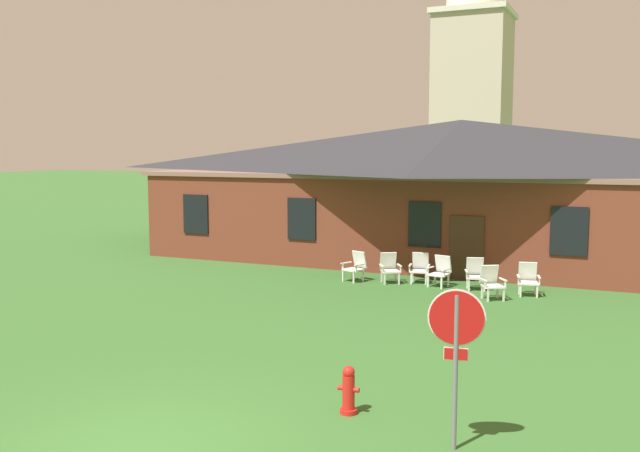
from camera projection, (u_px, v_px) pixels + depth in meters
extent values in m
plane|color=#336028|center=(140.00, 448.00, 9.91)|extent=(200.00, 200.00, 0.00)
cube|color=brown|center=(459.00, 216.00, 27.55)|extent=(22.56, 10.00, 3.20)
cube|color=#835E55|center=(460.00, 174.00, 27.36)|extent=(23.01, 10.20, 0.16)
pyramid|color=#28282D|center=(461.00, 146.00, 27.24)|extent=(23.46, 10.40, 2.02)
cube|color=black|center=(196.00, 214.00, 26.67)|extent=(1.10, 0.06, 1.50)
cube|color=black|center=(302.00, 219.00, 24.82)|extent=(1.10, 0.06, 1.50)
cube|color=black|center=(425.00, 225.00, 22.97)|extent=(1.10, 0.06, 1.50)
cube|color=black|center=(569.00, 231.00, 21.13)|extent=(1.10, 0.06, 1.50)
cube|color=#422819|center=(466.00, 248.00, 22.48)|extent=(1.10, 0.06, 2.10)
cube|color=#BCB29E|center=(472.00, 114.00, 48.48)|extent=(4.80, 4.80, 13.30)
cube|color=silver|center=(474.00, 14.00, 47.73)|extent=(5.18, 5.18, 0.36)
cylinder|color=slate|center=(455.00, 373.00, 9.76)|extent=(0.07, 0.07, 2.23)
cylinder|color=white|center=(457.00, 317.00, 9.69)|extent=(0.80, 0.16, 0.81)
cylinder|color=#B71414|center=(457.00, 318.00, 9.66)|extent=(0.75, 0.15, 0.76)
cube|color=#B71414|center=(456.00, 354.00, 9.73)|extent=(0.32, 0.08, 0.16)
cube|color=white|center=(456.00, 354.00, 9.74)|extent=(0.34, 0.07, 0.18)
cube|color=silver|center=(354.00, 278.00, 22.06)|extent=(0.06, 0.06, 0.36)
cube|color=silver|center=(343.00, 276.00, 22.38)|extent=(0.06, 0.06, 0.36)
cube|color=silver|center=(363.00, 276.00, 22.37)|extent=(0.06, 0.06, 0.36)
cube|color=silver|center=(352.00, 274.00, 22.69)|extent=(0.06, 0.06, 0.36)
cube|color=silver|center=(353.00, 270.00, 22.35)|extent=(0.69, 0.68, 0.05)
cube|color=silver|center=(360.00, 259.00, 22.54)|extent=(0.55, 0.36, 0.54)
cube|color=silver|center=(360.00, 265.00, 22.11)|extent=(0.22, 0.46, 0.03)
cube|color=silver|center=(356.00, 269.00, 22.01)|extent=(0.05, 0.05, 0.22)
cube|color=silver|center=(346.00, 263.00, 22.52)|extent=(0.22, 0.46, 0.03)
cube|color=silver|center=(343.00, 267.00, 22.42)|extent=(0.05, 0.05, 0.22)
cube|color=silver|center=(399.00, 279.00, 21.88)|extent=(0.07, 0.07, 0.36)
cube|color=silver|center=(385.00, 279.00, 21.82)|extent=(0.07, 0.07, 0.36)
cube|color=silver|center=(396.00, 276.00, 22.32)|extent=(0.07, 0.07, 0.36)
cube|color=silver|center=(382.00, 277.00, 22.26)|extent=(0.07, 0.07, 0.36)
cube|color=silver|center=(390.00, 271.00, 22.05)|extent=(0.73, 0.73, 0.05)
cube|color=silver|center=(388.00, 260.00, 22.32)|extent=(0.54, 0.43, 0.54)
cube|color=silver|center=(399.00, 265.00, 22.04)|extent=(0.30, 0.43, 0.03)
cube|color=silver|center=(401.00, 269.00, 21.90)|extent=(0.06, 0.06, 0.22)
cube|color=silver|center=(381.00, 266.00, 21.97)|extent=(0.30, 0.43, 0.03)
cube|color=silver|center=(383.00, 270.00, 21.82)|extent=(0.06, 0.06, 0.22)
cube|color=silver|center=(426.00, 279.00, 21.81)|extent=(0.06, 0.06, 0.36)
cube|color=silver|center=(411.00, 279.00, 21.92)|extent=(0.06, 0.06, 0.36)
cube|color=silver|center=(427.00, 277.00, 22.24)|extent=(0.06, 0.06, 0.36)
cube|color=silver|center=(413.00, 276.00, 22.35)|extent=(0.06, 0.06, 0.36)
cube|color=silver|center=(419.00, 271.00, 22.06)|extent=(0.62, 0.61, 0.05)
cube|color=silver|center=(421.00, 260.00, 22.33)|extent=(0.54, 0.28, 0.54)
cube|color=silver|center=(429.00, 266.00, 21.95)|extent=(0.14, 0.47, 0.03)
cube|color=silver|center=(428.00, 270.00, 21.80)|extent=(0.05, 0.05, 0.22)
cube|color=silver|center=(410.00, 265.00, 22.09)|extent=(0.14, 0.47, 0.03)
cube|color=silver|center=(410.00, 269.00, 21.94)|extent=(0.05, 0.05, 0.22)
cube|color=white|center=(442.00, 283.00, 21.18)|extent=(0.06, 0.06, 0.36)
cube|color=white|center=(428.00, 281.00, 21.46)|extent=(0.06, 0.06, 0.36)
cube|color=white|center=(448.00, 281.00, 21.53)|extent=(0.06, 0.06, 0.36)
cube|color=white|center=(435.00, 279.00, 21.81)|extent=(0.06, 0.06, 0.36)
cube|color=white|center=(438.00, 275.00, 21.47)|extent=(0.64, 0.63, 0.05)
cube|color=white|center=(443.00, 264.00, 21.68)|extent=(0.54, 0.30, 0.54)
cube|color=white|center=(447.00, 269.00, 21.26)|extent=(0.16, 0.47, 0.03)
cube|color=white|center=(444.00, 274.00, 21.14)|extent=(0.05, 0.05, 0.22)
cube|color=white|center=(430.00, 268.00, 21.61)|extent=(0.16, 0.47, 0.03)
cube|color=white|center=(427.00, 272.00, 21.49)|extent=(0.05, 0.05, 0.22)
cube|color=silver|center=(484.00, 286.00, 20.79)|extent=(0.06, 0.06, 0.36)
cube|color=silver|center=(469.00, 285.00, 20.84)|extent=(0.06, 0.06, 0.36)
cube|color=silver|center=(482.00, 283.00, 21.23)|extent=(0.06, 0.06, 0.36)
cube|color=silver|center=(467.00, 283.00, 21.27)|extent=(0.06, 0.06, 0.36)
cube|color=silver|center=(476.00, 277.00, 21.01)|extent=(0.68, 0.67, 0.05)
cube|color=silver|center=(475.00, 266.00, 21.28)|extent=(0.55, 0.34, 0.54)
cube|color=silver|center=(486.00, 271.00, 20.94)|extent=(0.21, 0.46, 0.03)
cube|color=silver|center=(487.00, 276.00, 20.79)|extent=(0.05, 0.05, 0.22)
cube|color=silver|center=(466.00, 271.00, 21.00)|extent=(0.21, 0.46, 0.03)
cube|color=silver|center=(467.00, 276.00, 20.85)|extent=(0.05, 0.05, 0.22)
cube|color=silver|center=(504.00, 295.00, 19.46)|extent=(0.07, 0.07, 0.36)
cube|color=silver|center=(488.00, 295.00, 19.40)|extent=(0.07, 0.07, 0.36)
cube|color=silver|center=(497.00, 292.00, 19.90)|extent=(0.07, 0.07, 0.36)
cube|color=silver|center=(482.00, 292.00, 19.83)|extent=(0.07, 0.07, 0.36)
cube|color=silver|center=(493.00, 286.00, 19.63)|extent=(0.74, 0.73, 0.05)
cube|color=silver|center=(489.00, 274.00, 19.90)|extent=(0.53, 0.44, 0.54)
cube|color=silver|center=(503.00, 279.00, 19.63)|extent=(0.30, 0.43, 0.03)
cube|color=silver|center=(505.00, 284.00, 19.48)|extent=(0.06, 0.06, 0.22)
cube|color=silver|center=(484.00, 280.00, 19.54)|extent=(0.30, 0.43, 0.03)
cube|color=silver|center=(486.00, 285.00, 19.39)|extent=(0.06, 0.06, 0.22)
cube|color=silver|center=(537.00, 292.00, 19.90)|extent=(0.06, 0.06, 0.36)
cube|color=silver|center=(520.00, 291.00, 19.99)|extent=(0.06, 0.06, 0.36)
cube|color=silver|center=(535.00, 289.00, 20.33)|extent=(0.06, 0.06, 0.36)
cube|color=silver|center=(519.00, 288.00, 20.42)|extent=(0.06, 0.06, 0.36)
cube|color=silver|center=(528.00, 283.00, 20.13)|extent=(0.64, 0.63, 0.05)
cube|color=silver|center=(528.00, 271.00, 20.40)|extent=(0.54, 0.30, 0.54)
cube|color=silver|center=(539.00, 277.00, 20.04)|extent=(0.16, 0.47, 0.03)
cube|color=silver|center=(539.00, 282.00, 19.89)|extent=(0.05, 0.05, 0.22)
cube|color=silver|center=(518.00, 276.00, 20.15)|extent=(0.16, 0.47, 0.03)
cube|color=silver|center=(518.00, 281.00, 20.00)|extent=(0.05, 0.05, 0.22)
cylinder|color=red|center=(348.00, 411.00, 11.21)|extent=(0.28, 0.28, 0.08)
cylinder|color=red|center=(349.00, 392.00, 11.18)|extent=(0.20, 0.20, 0.55)
sphere|color=red|center=(349.00, 372.00, 11.14)|extent=(0.20, 0.20, 0.20)
cylinder|color=red|center=(341.00, 388.00, 11.23)|extent=(0.10, 0.08, 0.08)
cylinder|color=red|center=(356.00, 390.00, 11.12)|extent=(0.10, 0.08, 0.08)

